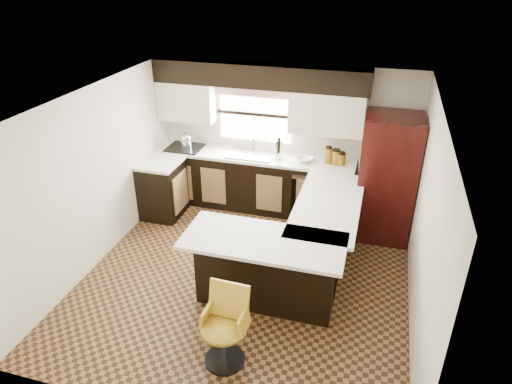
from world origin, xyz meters
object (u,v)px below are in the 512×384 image
(peninsula_long, at_px, (322,234))
(refrigerator, at_px, (387,178))
(bar_chair, at_px, (223,329))
(peninsula_return, at_px, (267,270))

(peninsula_long, height_order, refrigerator, refrigerator)
(refrigerator, bearing_deg, bar_chair, -115.85)
(peninsula_return, distance_m, bar_chair, 1.09)
(refrigerator, bearing_deg, peninsula_return, -123.37)
(refrigerator, bearing_deg, peninsula_long, -127.81)
(peninsula_long, xyz_separation_m, refrigerator, (0.78, 1.00, 0.49))
(peninsula_long, distance_m, peninsula_return, 1.11)
(refrigerator, relative_size, bar_chair, 2.13)
(peninsula_return, distance_m, refrigerator, 2.42)
(peninsula_long, bearing_deg, bar_chair, -108.91)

